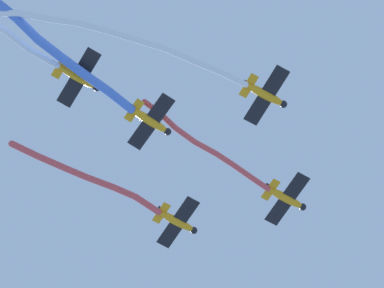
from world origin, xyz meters
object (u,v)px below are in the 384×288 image
Objects in this scene: airplane_right_wing at (266,95)px; airplane_slot at (151,121)px; airplane_trail at (79,77)px; airplane_lead at (287,198)px; airplane_left_wing at (178,222)px.

airplane_slot is (12.37, -1.93, -0.50)m from airplane_right_wing.
airplane_trail reaches higher than airplane_right_wing.
airplane_lead reaches higher than airplane_left_wing.
airplane_slot is (1.93, 12.36, 0.20)m from airplane_left_wing.
airplane_right_wing reaches higher than airplane_left_wing.
airplane_right_wing is 1.02× the size of airplane_trail.
airplane_left_wing is at bearing 137.12° from airplane_lead.
airplane_trail is (7.14, 5.22, 0.60)m from airplane_slot.
airplane_slot is (14.29, 10.43, -0.20)m from airplane_lead.
airplane_slot is at bearing -177.90° from airplane_lead.
airplane_lead is at bearing 0.13° from airplane_trail.
airplane_trail is at bearing 177.78° from airplane_slot.
airplane_slot is at bearing -134.12° from airplane_left_wing.
airplane_lead is 1.01× the size of airplane_left_wing.
airplane_lead is 12.52m from airplane_left_wing.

